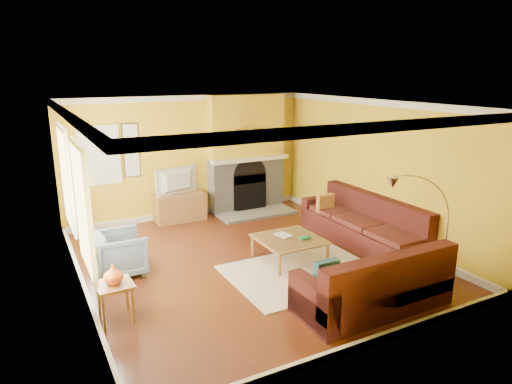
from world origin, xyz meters
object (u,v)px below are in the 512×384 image
armchair (120,253)px  media_console (180,207)px  side_table (116,301)px  sectional_sofa (333,239)px  coffee_table (289,249)px  arc_lamp (421,240)px

armchair → media_console: bearing=-38.4°
armchair → side_table: size_ratio=1.52×
side_table → sectional_sofa: bearing=2.1°
sectional_sofa → coffee_table: (-0.59, 0.45, -0.24)m
sectional_sofa → armchair: bearing=159.0°
arc_lamp → armchair: bearing=139.9°
coffee_table → armchair: bearing=163.2°
coffee_table → arc_lamp: size_ratio=0.55×
sectional_sofa → arc_lamp: arc_lamp is taller
coffee_table → media_console: size_ratio=0.96×
armchair → side_table: bearing=165.7°
sectional_sofa → coffee_table: sectional_sofa is taller
arc_lamp → sectional_sofa: bearing=96.8°
sectional_sofa → coffee_table: bearing=142.6°
coffee_table → armchair: 2.83m
coffee_table → media_console: media_console is taller
media_console → arc_lamp: bearing=-71.1°
coffee_table → armchair: (-2.71, 0.82, 0.15)m
media_console → side_table: 4.16m
armchair → side_table: (-0.36, -1.40, -0.10)m
coffee_table → media_console: (-0.97, 3.01, 0.09)m
coffee_table → armchair: size_ratio=1.35×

